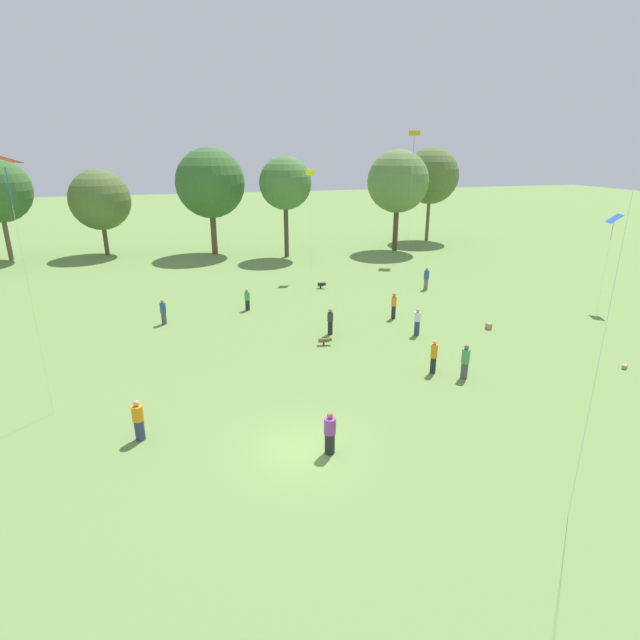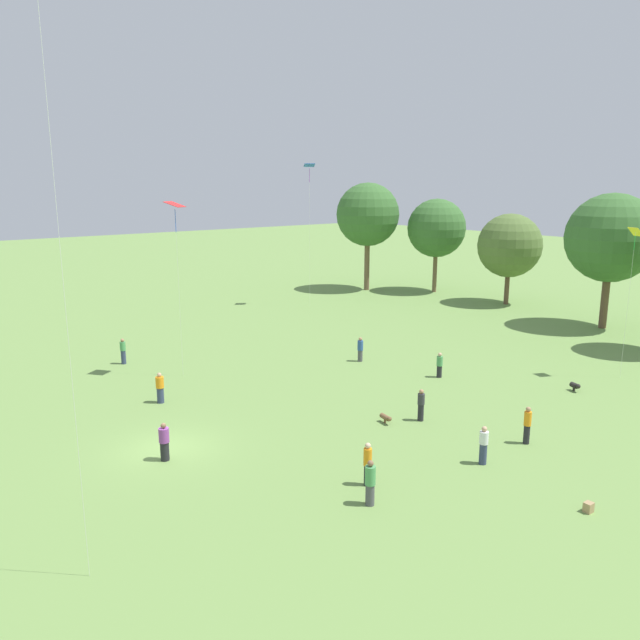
{
  "view_description": "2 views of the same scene",
  "coord_description": "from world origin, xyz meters",
  "px_view_note": "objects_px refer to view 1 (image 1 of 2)",
  "views": [
    {
      "loc": [
        -3.89,
        -16.32,
        11.13
      ],
      "look_at": [
        2.51,
        5.96,
        3.12
      ],
      "focal_mm": 28.0,
      "sensor_mm": 36.0,
      "label": 1
    },
    {
      "loc": [
        25.38,
        -11.15,
        12.05
      ],
      "look_at": [
        -0.25,
        9.25,
        4.8
      ],
      "focal_mm": 35.0,
      "sensor_mm": 36.0,
      "label": 2
    }
  ],
  "objects_px": {
    "person_2": "(330,433)",
    "dog_1": "(325,340)",
    "picnic_bag_0": "(625,366)",
    "picnic_bag_2": "(489,326)",
    "person_4": "(247,300)",
    "person_7": "(465,362)",
    "person_1": "(163,312)",
    "kite_3": "(5,168)",
    "person_6": "(417,322)",
    "person_8": "(330,321)",
    "kite_4": "(310,177)",
    "person_10": "(434,356)",
    "person_9": "(426,279)",
    "dog_0": "(322,284)",
    "person_5": "(139,421)",
    "kite_0": "(414,137)",
    "kite_2": "(614,221)",
    "person_3": "(394,306)"
  },
  "relations": [
    {
      "from": "person_1",
      "to": "person_7",
      "type": "height_order",
      "value": "person_7"
    },
    {
      "from": "kite_2",
      "to": "person_5",
      "type": "bearing_deg",
      "value": -6.92
    },
    {
      "from": "person_2",
      "to": "person_10",
      "type": "xyz_separation_m",
      "value": [
        7.3,
        5.43,
        0.08
      ]
    },
    {
      "from": "person_2",
      "to": "kite_4",
      "type": "height_order",
      "value": "kite_4"
    },
    {
      "from": "dog_1",
      "to": "person_10",
      "type": "bearing_deg",
      "value": 48.86
    },
    {
      "from": "dog_1",
      "to": "kite_2",
      "type": "bearing_deg",
      "value": 104.79
    },
    {
      "from": "dog_0",
      "to": "person_8",
      "type": "bearing_deg",
      "value": 8.1
    },
    {
      "from": "picnic_bag_0",
      "to": "person_10",
      "type": "bearing_deg",
      "value": 167.05
    },
    {
      "from": "person_7",
      "to": "kite_0",
      "type": "xyz_separation_m",
      "value": [
        10.13,
        27.89,
        11.22
      ]
    },
    {
      "from": "person_10",
      "to": "kite_0",
      "type": "xyz_separation_m",
      "value": [
        11.35,
        26.89,
        11.19
      ]
    },
    {
      "from": "kite_4",
      "to": "picnic_bag_0",
      "type": "xyz_separation_m",
      "value": [
        10.72,
        -24.59,
        -8.64
      ]
    },
    {
      "from": "person_5",
      "to": "person_10",
      "type": "bearing_deg",
      "value": 82.68
    },
    {
      "from": "person_7",
      "to": "dog_0",
      "type": "bearing_deg",
      "value": 113.31
    },
    {
      "from": "kite_0",
      "to": "dog_1",
      "type": "bearing_deg",
      "value": 125.25
    },
    {
      "from": "person_10",
      "to": "dog_0",
      "type": "distance_m",
      "value": 17.56
    },
    {
      "from": "person_7",
      "to": "kite_0",
      "type": "height_order",
      "value": "kite_0"
    },
    {
      "from": "person_10",
      "to": "picnic_bag_2",
      "type": "xyz_separation_m",
      "value": [
        6.71,
        5.02,
        -0.74
      ]
    },
    {
      "from": "person_8",
      "to": "person_10",
      "type": "xyz_separation_m",
      "value": [
        3.46,
        -6.95,
        0.08
      ]
    },
    {
      "from": "person_5",
      "to": "kite_0",
      "type": "relative_size",
      "value": 0.14
    },
    {
      "from": "kite_3",
      "to": "person_6",
      "type": "bearing_deg",
      "value": -67.12
    },
    {
      "from": "person_4",
      "to": "person_10",
      "type": "distance_m",
      "value": 15.44
    },
    {
      "from": "kite_3",
      "to": "person_9",
      "type": "bearing_deg",
      "value": -50.9
    },
    {
      "from": "person_9",
      "to": "dog_0",
      "type": "height_order",
      "value": "person_9"
    },
    {
      "from": "person_7",
      "to": "person_8",
      "type": "bearing_deg",
      "value": 137.19
    },
    {
      "from": "kite_2",
      "to": "kite_3",
      "type": "relative_size",
      "value": 0.62
    },
    {
      "from": "person_7",
      "to": "dog_0",
      "type": "height_order",
      "value": "person_7"
    },
    {
      "from": "person_4",
      "to": "person_7",
      "type": "xyz_separation_m",
      "value": [
        8.98,
        -14.35,
        0.11
      ]
    },
    {
      "from": "picnic_bag_0",
      "to": "picnic_bag_2",
      "type": "distance_m",
      "value": 8.1
    },
    {
      "from": "kite_3",
      "to": "kite_4",
      "type": "distance_m",
      "value": 27.78
    },
    {
      "from": "person_2",
      "to": "person_1",
      "type": "bearing_deg",
      "value": -141.72
    },
    {
      "from": "person_3",
      "to": "picnic_bag_0",
      "type": "bearing_deg",
      "value": 141.88
    },
    {
      "from": "person_3",
      "to": "dog_1",
      "type": "relative_size",
      "value": 2.18
    },
    {
      "from": "kite_3",
      "to": "kite_0",
      "type": "bearing_deg",
      "value": -38.31
    },
    {
      "from": "person_5",
      "to": "person_10",
      "type": "relative_size",
      "value": 0.95
    },
    {
      "from": "person_2",
      "to": "dog_1",
      "type": "height_order",
      "value": "person_2"
    },
    {
      "from": "person_9",
      "to": "kite_2",
      "type": "height_order",
      "value": "kite_2"
    },
    {
      "from": "person_2",
      "to": "kite_2",
      "type": "xyz_separation_m",
      "value": [
        24.88,
        12.65,
        5.4
      ]
    },
    {
      "from": "person_6",
      "to": "dog_0",
      "type": "height_order",
      "value": "person_6"
    },
    {
      "from": "person_1",
      "to": "person_2",
      "type": "height_order",
      "value": "person_2"
    },
    {
      "from": "person_10",
      "to": "dog_1",
      "type": "height_order",
      "value": "person_10"
    },
    {
      "from": "person_2",
      "to": "person_9",
      "type": "bearing_deg",
      "value": 162.7
    },
    {
      "from": "kite_2",
      "to": "person_2",
      "type": "bearing_deg",
      "value": 3.23
    },
    {
      "from": "dog_0",
      "to": "picnic_bag_0",
      "type": "xyz_separation_m",
      "value": [
        11.06,
        -19.85,
        -0.23
      ]
    },
    {
      "from": "picnic_bag_0",
      "to": "picnic_bag_2",
      "type": "relative_size",
      "value": 1.2
    },
    {
      "from": "person_2",
      "to": "person_3",
      "type": "distance_m",
      "value": 16.7
    },
    {
      "from": "person_6",
      "to": "kite_0",
      "type": "bearing_deg",
      "value": -131.95
    },
    {
      "from": "person_8",
      "to": "picnic_bag_2",
      "type": "height_order",
      "value": "person_8"
    },
    {
      "from": "kite_2",
      "to": "picnic_bag_2",
      "type": "xyz_separation_m",
      "value": [
        -10.86,
        -2.2,
        -6.06
      ]
    },
    {
      "from": "person_1",
      "to": "person_5",
      "type": "xyz_separation_m",
      "value": [
        -0.81,
        -14.28,
        0.01
      ]
    },
    {
      "from": "person_10",
      "to": "kite_0",
      "type": "distance_m",
      "value": 31.26
    }
  ]
}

